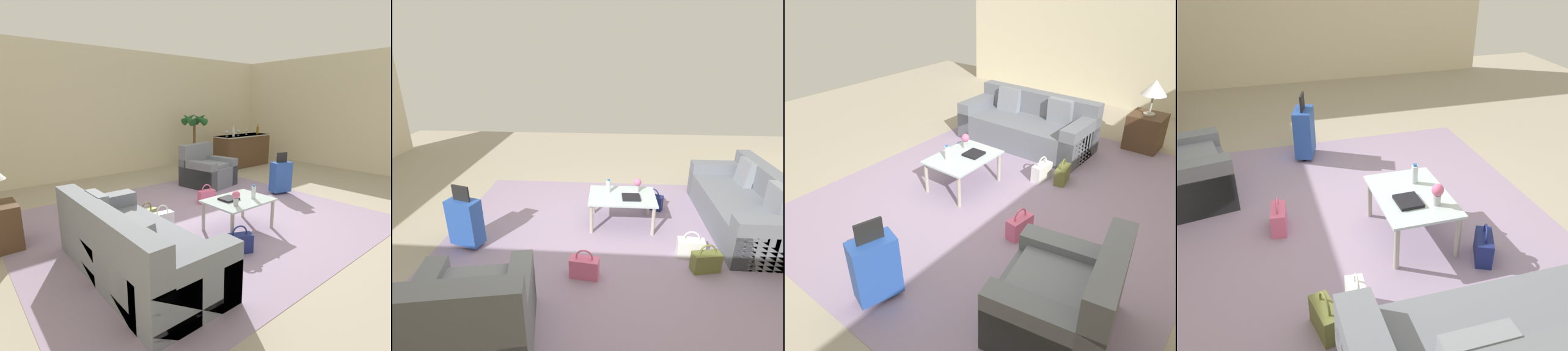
{
  "view_description": "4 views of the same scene",
  "coord_description": "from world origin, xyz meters",
  "views": [
    {
      "loc": [
        -3.52,
        -3.32,
        1.8
      ],
      "look_at": [
        -0.87,
        -0.1,
        0.81
      ],
      "focal_mm": 28.0,
      "sensor_mm": 36.0,
      "label": 1
    },
    {
      "loc": [
        -0.19,
        3.45,
        2.33
      ],
      "look_at": [
        0.08,
        -0.29,
        0.83
      ],
      "focal_mm": 28.0,
      "sensor_mm": 36.0,
      "label": 2
    },
    {
      "loc": [
        3.0,
        2.48,
        2.68
      ],
      "look_at": [
        0.09,
        0.17,
        0.61
      ],
      "focal_mm": 35.0,
      "sensor_mm": 36.0,
      "label": 3
    },
    {
      "loc": [
        -3.58,
        0.81,
        2.53
      ],
      "look_at": [
        -0.85,
        0.01,
        0.97
      ],
      "focal_mm": 40.0,
      "sensor_mm": 36.0,
      "label": 4
    }
  ],
  "objects": [
    {
      "name": "coffee_table_book",
      "position": [
        -0.52,
        -0.42,
        0.47
      ],
      "size": [
        0.25,
        0.22,
        0.03
      ],
      "primitive_type": "cube",
      "rotation": [
        0.0,
        0.0,
        0.03
      ],
      "color": "black",
      "rests_on": "coffee_table"
    },
    {
      "name": "handbag_pink",
      "position": [
        0.04,
        0.7,
        0.13
      ],
      "size": [
        0.33,
        0.18,
        0.36
      ],
      "color": "pink",
      "rests_on": "ground"
    },
    {
      "name": "handbag_white",
      "position": [
        -1.22,
        0.24,
        0.13
      ],
      "size": [
        0.33,
        0.17,
        0.36
      ],
      "color": "white",
      "rests_on": "ground"
    },
    {
      "name": "suitcase_blue",
      "position": [
        1.6,
        0.2,
        0.36
      ],
      "size": [
        0.45,
        0.32,
        0.85
      ],
      "color": "#2851AD",
      "rests_on": "ground"
    },
    {
      "name": "handbag_olive",
      "position": [
        -1.33,
        0.5,
        0.13
      ],
      "size": [
        0.34,
        0.2,
        0.36
      ],
      "color": "olive",
      "rests_on": "ground"
    },
    {
      "name": "area_rug",
      "position": [
        -0.6,
        0.2,
        0.0
      ],
      "size": [
        5.2,
        4.4,
        0.01
      ],
      "primitive_type": "cube",
      "color": "#9984A3",
      "rests_on": "ground"
    },
    {
      "name": "coffee_table",
      "position": [
        -0.4,
        -0.5,
        0.39
      ],
      "size": [
        0.94,
        0.67,
        0.46
      ],
      "color": "silver",
      "rests_on": "ground"
    },
    {
      "name": "flower_vase",
      "position": [
        -0.62,
        -0.65,
        0.58
      ],
      "size": [
        0.11,
        0.11,
        0.21
      ],
      "color": "#B2B7BC",
      "rests_on": "coffee_table"
    },
    {
      "name": "water_bottle",
      "position": [
        -0.2,
        -0.6,
        0.55
      ],
      "size": [
        0.06,
        0.06,
        0.2
      ],
      "color": "silver",
      "rests_on": "coffee_table"
    },
    {
      "name": "handbag_navy",
      "position": [
        -0.91,
        -1.0,
        0.13
      ],
      "size": [
        0.35,
        0.26,
        0.36
      ],
      "color": "navy",
      "rests_on": "ground"
    },
    {
      "name": "ground_plane",
      "position": [
        0.0,
        0.0,
        0.0
      ],
      "size": [
        12.0,
        12.0,
        0.0
      ],
      "primitive_type": "plane",
      "color": "#A89E89"
    }
  ]
}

